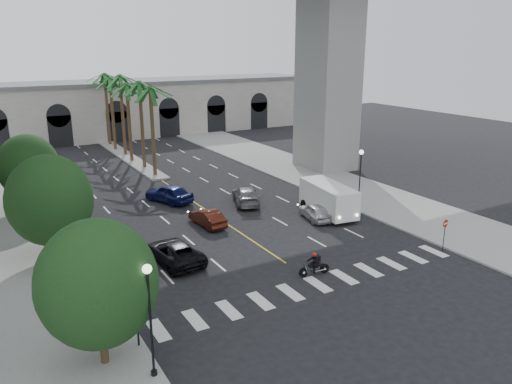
% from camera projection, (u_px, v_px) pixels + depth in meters
% --- Properties ---
extents(ground, '(140.00, 140.00, 0.00)m').
position_uv_depth(ground, '(304.00, 275.00, 31.19)').
color(ground, black).
rests_on(ground, ground).
extents(sidewalk_left, '(8.00, 100.00, 0.15)m').
position_uv_depth(sidewalk_left, '(17.00, 240.00, 36.44)').
color(sidewalk_left, gray).
rests_on(sidewalk_left, ground).
extents(sidewalk_right, '(8.00, 100.00, 0.15)m').
position_uv_depth(sidewalk_right, '(339.00, 185.00, 50.80)').
color(sidewalk_right, gray).
rests_on(sidewalk_right, ground).
extents(median, '(2.00, 24.00, 0.20)m').
position_uv_depth(median, '(129.00, 158.00, 62.71)').
color(median, gray).
rests_on(median, ground).
extents(pier_building, '(71.00, 10.50, 8.50)m').
position_uv_depth(pier_building, '(95.00, 110.00, 75.64)').
color(pier_building, beige).
rests_on(pier_building, ground).
extents(palm_a, '(3.20, 3.20, 10.30)m').
position_uv_depth(palm_a, '(150.00, 92.00, 51.84)').
color(palm_a, '#47331E').
rests_on(palm_a, ground).
extents(palm_b, '(3.20, 3.20, 10.60)m').
position_uv_depth(palm_b, '(139.00, 86.00, 55.14)').
color(palm_b, '#47331E').
rests_on(palm_b, ground).
extents(palm_c, '(3.20, 3.20, 10.10)m').
position_uv_depth(palm_c, '(127.00, 88.00, 58.44)').
color(palm_c, '#47331E').
rests_on(palm_c, ground).
extents(palm_d, '(3.20, 3.20, 10.90)m').
position_uv_depth(palm_d, '(120.00, 79.00, 61.72)').
color(palm_d, '#47331E').
rests_on(palm_d, ground).
extents(palm_e, '(3.20, 3.20, 10.40)m').
position_uv_depth(palm_e, '(110.00, 81.00, 65.06)').
color(palm_e, '#47331E').
rests_on(palm_e, ground).
extents(palm_f, '(3.20, 3.20, 10.70)m').
position_uv_depth(palm_f, '(105.00, 77.00, 68.44)').
color(palm_f, '#47331E').
rests_on(palm_f, ground).
extents(street_tree_near, '(5.20, 5.20, 6.89)m').
position_uv_depth(street_tree_near, '(98.00, 284.00, 21.32)').
color(street_tree_near, '#382616').
rests_on(street_tree_near, ground).
extents(street_tree_mid, '(5.44, 5.44, 7.21)m').
position_uv_depth(street_tree_mid, '(50.00, 200.00, 32.07)').
color(street_tree_mid, '#382616').
rests_on(street_tree_mid, ground).
extents(street_tree_far, '(5.04, 5.04, 6.68)m').
position_uv_depth(street_tree_far, '(28.00, 167.00, 42.12)').
color(street_tree_far, '#382616').
rests_on(street_tree_far, ground).
extents(lamp_post_left_near, '(0.40, 0.40, 5.35)m').
position_uv_depth(lamp_post_left_near, '(150.00, 311.00, 20.66)').
color(lamp_post_left_near, black).
rests_on(lamp_post_left_near, ground).
extents(lamp_post_left_far, '(0.40, 0.40, 5.35)m').
position_uv_depth(lamp_post_left_far, '(61.00, 189.00, 38.10)').
color(lamp_post_left_far, black).
rests_on(lamp_post_left_far, ground).
extents(lamp_post_right, '(0.40, 0.40, 5.35)m').
position_uv_depth(lamp_post_right, '(360.00, 174.00, 42.37)').
color(lamp_post_right, black).
rests_on(lamp_post_right, ground).
extents(traffic_signal_near, '(0.25, 0.18, 3.65)m').
position_uv_depth(traffic_signal_near, '(135.00, 300.00, 22.98)').
color(traffic_signal_near, black).
rests_on(traffic_signal_near, ground).
extents(traffic_signal_far, '(0.25, 0.18, 3.65)m').
position_uv_depth(traffic_signal_far, '(113.00, 268.00, 26.31)').
color(traffic_signal_far, black).
rests_on(traffic_signal_far, ground).
extents(motorcycle_rider, '(2.08, 0.57, 1.50)m').
position_uv_depth(motorcycle_rider, '(315.00, 265.00, 31.02)').
color(motorcycle_rider, black).
rests_on(motorcycle_rider, ground).
extents(car_a, '(2.30, 4.16, 1.34)m').
position_uv_depth(car_a, '(315.00, 212.00, 40.89)').
color(car_a, '#BBBCC0').
rests_on(car_a, ground).
extents(car_b, '(1.70, 4.13, 1.33)m').
position_uv_depth(car_b, '(207.00, 218.00, 39.47)').
color(car_b, '#41160D').
rests_on(car_b, ground).
extents(car_c, '(2.94, 5.52, 1.48)m').
position_uv_depth(car_c, '(174.00, 252.00, 32.77)').
color(car_c, black).
rests_on(car_c, ground).
extents(car_d, '(3.86, 5.59, 1.50)m').
position_uv_depth(car_d, '(246.00, 195.00, 44.98)').
color(car_d, slate).
rests_on(car_d, ground).
extents(car_e, '(3.72, 5.32, 1.68)m').
position_uv_depth(car_e, '(169.00, 193.00, 45.31)').
color(car_e, '#10174B').
rests_on(car_e, ground).
extents(cargo_van, '(3.17, 6.45, 2.64)m').
position_uv_depth(cargo_van, '(329.00, 198.00, 41.74)').
color(cargo_van, white).
rests_on(cargo_van, ground).
extents(pedestrian_a, '(0.70, 0.51, 1.79)m').
position_uv_depth(pedestrian_a, '(109.00, 291.00, 26.99)').
color(pedestrian_a, black).
rests_on(pedestrian_a, sidewalk_left).
extents(do_not_enter_sign, '(0.58, 0.11, 2.36)m').
position_uv_depth(do_not_enter_sign, '(445.00, 228.00, 34.21)').
color(do_not_enter_sign, black).
rests_on(do_not_enter_sign, ground).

